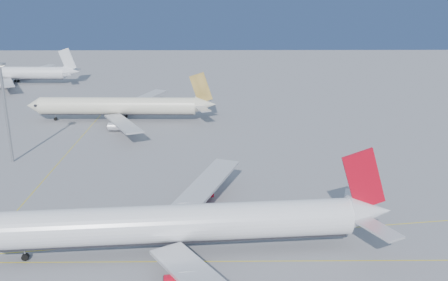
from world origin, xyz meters
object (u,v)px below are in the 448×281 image
airliner_virgin (183,224)px  airliner_etihad (122,106)px  light_mast (5,105)px  airliner_third (13,73)px

airliner_virgin → airliner_etihad: size_ratio=1.17×
airliner_etihad → light_mast: light_mast is taller
airliner_virgin → airliner_etihad: airliner_virgin is taller
airliner_etihad → airliner_third: (-60.95, 62.93, -0.10)m
airliner_third → light_mast: 110.28m
airliner_third → light_mast: (39.53, -102.43, 10.27)m
light_mast → airliner_virgin: bearing=-43.9°
airliner_virgin → light_mast: 66.92m
airliner_etihad → airliner_third: size_ratio=1.04×
airliner_etihad → light_mast: bearing=-117.3°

